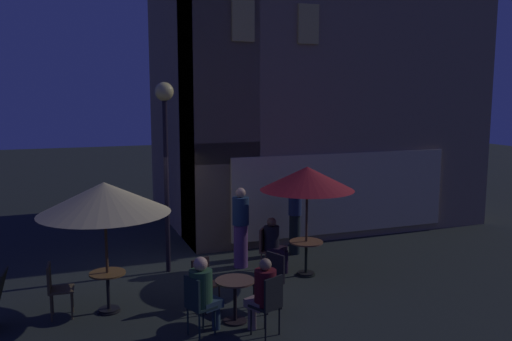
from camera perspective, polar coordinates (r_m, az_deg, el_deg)
The scene contains 19 objects.
ground_plane at distance 11.44m, azimuth -10.40°, elevation -11.38°, with size 60.00×60.00×0.00m, color #222824.
cafe_building at distance 14.97m, azimuth 2.66°, elevation 8.51°, with size 8.77×6.32×7.81m.
street_lamp_near_corner at distance 11.25m, azimuth -9.75°, elevation 4.46°, with size 0.39×0.39×4.06m.
cafe_table_0 at distance 11.36m, azimuth 5.41°, elevation -8.60°, with size 0.71×0.71×0.74m.
cafe_table_1 at distance 9.86m, azimuth -15.64°, elevation -11.81°, with size 0.63×0.63×0.72m.
cafe_table_2 at distance 9.11m, azimuth -2.27°, elevation -13.00°, with size 0.67×0.67×0.73m.
patio_umbrella_0 at distance 11.02m, azimuth 5.52°, elevation -0.90°, with size 1.97×1.97×2.33m.
patio_umbrella_1 at distance 9.45m, azimuth -16.00°, elevation -2.87°, with size 2.25×2.25×2.32m.
cafe_chair_0 at distance 11.54m, azimuth 1.19°, elevation -8.10°, with size 0.61×0.61×0.96m.
cafe_chair_1 at distance 9.85m, azimuth -20.77°, elevation -11.45°, with size 0.44×0.44×0.95m.
cafe_chair_2 at distance 8.61m, azimuth -6.43°, elevation -13.79°, with size 0.50×0.50×0.99m.
cafe_chair_3 at distance 8.55m, azimuth 1.47°, elevation -13.82°, with size 0.53×0.53×1.00m.
cafe_chair_4 at distance 9.64m, azimuth 1.68°, elevation -11.27°, with size 0.57×0.57×0.98m.
cafe_chair_5 at distance 9.66m, azimuth -5.64°, elevation -11.52°, with size 0.51×0.51×0.91m.
patron_seated_0 at distance 11.47m, azimuth 1.95°, elevation -7.62°, with size 0.52×0.49×1.20m.
patron_seated_1 at distance 8.64m, azimuth -5.70°, elevation -12.69°, with size 0.55×0.48×1.28m.
patron_seated_2 at distance 8.60m, azimuth 0.76°, elevation -12.86°, with size 0.47×0.54×1.26m.
patron_standing_3 at distance 12.74m, azimuth 4.20°, elevation -5.05°, with size 0.31×0.31×1.76m.
patron_standing_4 at distance 11.74m, azimuth -1.66°, elevation -6.14°, with size 0.37×0.37×1.79m.
Camera 1 is at (-1.78, -10.64, 3.79)m, focal length 37.19 mm.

